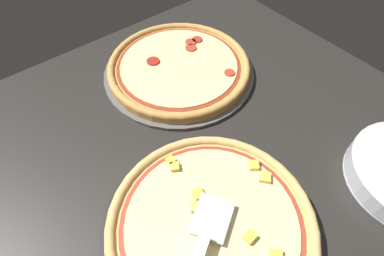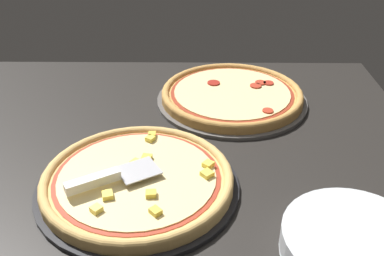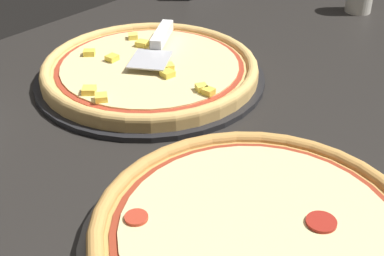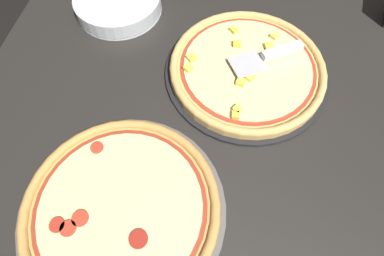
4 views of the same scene
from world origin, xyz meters
TOP-DOWN VIEW (x-y plane):
  - ground_plane at (0.00, 0.00)cm, footprint 146.39×106.75cm
  - pizza_pan_front at (4.93, -15.37)cm, footprint 42.48×42.48cm
  - pizza_front at (4.94, -15.37)cm, footprint 39.93×39.93cm
  - pizza_pan_back at (27.15, 24.42)cm, footprint 42.49×42.49cm
  - pizza_back at (27.17, 24.43)cm, footprint 39.94×39.94cm

SIDE VIEW (x-z plane):
  - ground_plane at x=0.00cm, z-range -3.60..0.00cm
  - pizza_pan_front at x=4.93cm, z-range 0.00..1.00cm
  - pizza_pan_back at x=27.15cm, z-range 0.00..1.00cm
  - pizza_back at x=27.17cm, z-range 1.02..3.87cm
  - pizza_front at x=4.94cm, z-range 0.83..4.14cm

